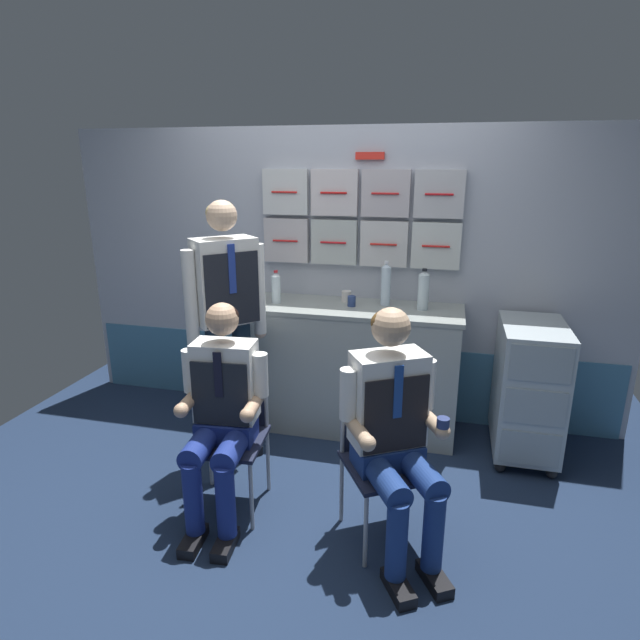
% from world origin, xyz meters
% --- Properties ---
extents(ground, '(4.80, 4.80, 0.04)m').
position_xyz_m(ground, '(0.00, 0.00, -0.02)').
color(ground, '#1B2943').
extents(galley_bulkhead, '(4.20, 0.14, 2.15)m').
position_xyz_m(galley_bulkhead, '(0.01, 1.37, 1.08)').
color(galley_bulkhead, '#ADB3C3').
rests_on(galley_bulkhead, ground).
extents(galley_counter, '(1.59, 0.53, 0.93)m').
position_xyz_m(galley_counter, '(0.12, 1.09, 0.46)').
color(galley_counter, '#9BA39E').
rests_on(galley_counter, ground).
extents(service_trolley, '(0.40, 0.65, 0.91)m').
position_xyz_m(service_trolley, '(1.35, 0.99, 0.49)').
color(service_trolley, black).
rests_on(service_trolley, ground).
extents(folding_chair_left, '(0.43, 0.44, 0.83)m').
position_xyz_m(folding_chair_left, '(-0.35, 0.07, 0.51)').
color(folding_chair_left, '#A8AAAF').
rests_on(folding_chair_left, ground).
extents(crew_member_left, '(0.47, 0.60, 1.21)m').
position_xyz_m(crew_member_left, '(-0.33, -0.09, 0.65)').
color(crew_member_left, black).
rests_on(crew_member_left, ground).
extents(folding_chair_right, '(0.55, 0.55, 0.83)m').
position_xyz_m(folding_chair_right, '(0.50, 0.02, 0.51)').
color(folding_chair_right, '#A8AAAF').
rests_on(folding_chair_right, ground).
extents(crew_member_right, '(0.60, 0.68, 1.25)m').
position_xyz_m(crew_member_right, '(0.59, -0.12, 0.69)').
color(crew_member_right, black).
rests_on(crew_member_right, ground).
extents(crew_member_standing, '(0.42, 0.42, 1.69)m').
position_xyz_m(crew_member_standing, '(-0.55, 0.53, 1.01)').
color(crew_member_standing, black).
rests_on(crew_member_standing, ground).
extents(water_bottle_short, '(0.07, 0.07, 0.24)m').
position_xyz_m(water_bottle_short, '(-0.40, 1.06, 1.04)').
color(water_bottle_short, silver).
rests_on(water_bottle_short, galley_counter).
extents(sparkling_bottle_green, '(0.07, 0.07, 0.31)m').
position_xyz_m(sparkling_bottle_green, '(0.37, 1.18, 1.08)').
color(sparkling_bottle_green, silver).
rests_on(sparkling_bottle_green, galley_counter).
extents(water_bottle_clear, '(0.07, 0.07, 0.29)m').
position_xyz_m(water_bottle_clear, '(0.63, 1.13, 1.06)').
color(water_bottle_clear, silver).
rests_on(water_bottle_clear, galley_counter).
extents(coffee_cup_white, '(0.07, 0.07, 0.08)m').
position_xyz_m(coffee_cup_white, '(0.08, 1.21, 0.97)').
color(coffee_cup_white, silver).
rests_on(coffee_cup_white, galley_counter).
extents(espresso_cup_small, '(0.06, 0.06, 0.07)m').
position_xyz_m(espresso_cup_small, '(0.14, 1.09, 0.97)').
color(espresso_cup_small, navy).
rests_on(espresso_cup_small, galley_counter).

